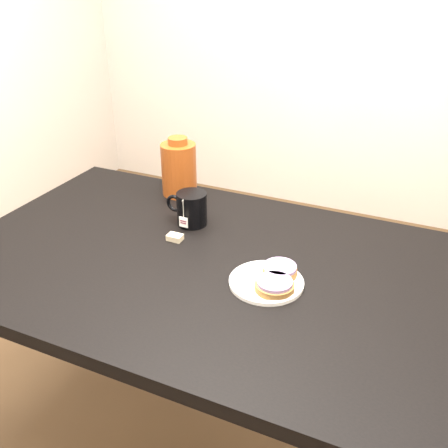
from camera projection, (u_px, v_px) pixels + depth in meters
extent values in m
plane|color=brown|center=(203.00, 437.00, 1.77)|extent=(4.00, 4.00, 0.00)
cube|color=black|center=(198.00, 264.00, 1.42)|extent=(1.40, 0.90, 0.04)
cylinder|color=black|center=(109.00, 259.00, 2.14)|extent=(0.06, 0.06, 0.71)
cylinder|color=black|center=(422.00, 343.00, 1.68)|extent=(0.06, 0.06, 0.71)
cylinder|color=white|center=(266.00, 282.00, 1.30)|extent=(0.19, 0.19, 0.01)
torus|color=white|center=(266.00, 280.00, 1.29)|extent=(0.19, 0.19, 0.01)
cylinder|color=brown|center=(280.00, 271.00, 1.32)|extent=(0.13, 0.13, 0.02)
cylinder|color=#997DA8|center=(280.00, 267.00, 1.31)|extent=(0.12, 0.12, 0.01)
cylinder|color=brown|center=(274.00, 286.00, 1.25)|extent=(0.14, 0.14, 0.02)
cylinder|color=#997DA8|center=(275.00, 282.00, 1.25)|extent=(0.12, 0.12, 0.01)
cylinder|color=black|center=(192.00, 209.00, 1.57)|extent=(0.10, 0.10, 0.11)
cylinder|color=black|center=(191.00, 196.00, 1.55)|extent=(0.08, 0.08, 0.00)
torus|color=black|center=(174.00, 203.00, 1.59)|extent=(0.06, 0.01, 0.06)
cylinder|color=beige|center=(183.00, 208.00, 1.52)|extent=(0.00, 0.00, 0.06)
cube|color=white|center=(184.00, 222.00, 1.54)|extent=(0.03, 0.00, 0.03)
cube|color=#C6B793|center=(175.00, 237.00, 1.50)|extent=(0.05, 0.03, 0.02)
cylinder|color=#64260D|center=(179.00, 169.00, 1.75)|extent=(0.14, 0.14, 0.18)
cylinder|color=#64260D|center=(178.00, 141.00, 1.70)|extent=(0.07, 0.07, 0.02)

